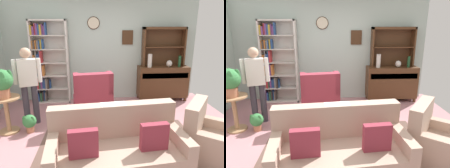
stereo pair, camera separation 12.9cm
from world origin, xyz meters
The scene contains 16 objects.
ground_plane centered at (0.00, 0.00, -0.01)m, with size 5.40×4.60×0.02m, color #B27A7F.
wall_back centered at (0.00, 2.13, 1.40)m, with size 5.00×0.09×2.80m.
area_rug centered at (0.20, -0.30, 0.00)m, with size 2.72×1.76×0.01m, color brown.
bookshelf centered at (-1.39, 1.94, 1.05)m, with size 0.90×0.30×2.10m.
sideboard centered at (1.59, 1.86, 0.51)m, with size 1.30×0.45×0.92m.
sideboard_hutch centered at (1.59, 1.97, 1.56)m, with size 1.10×0.26×1.00m.
vase_tall centered at (1.20, 1.78, 1.09)m, with size 0.11×0.11×0.34m, color beige.
vase_round centered at (1.72, 1.79, 1.01)m, with size 0.15×0.15×0.17m, color beige.
bottle_wine centered at (1.98, 1.77, 1.06)m, with size 0.07×0.07×0.28m, color #194223.
couch_floral centered at (0.07, -0.92, 0.31)m, with size 1.87×1.02×0.90m.
armchair_floral centered at (1.50, -0.75, 0.29)m, with size 1.08×1.07×0.88m.
wingback_chair centered at (-0.26, 0.82, 0.38)m, with size 0.89×0.90×1.05m.
plant_stand centered at (-1.86, 0.36, 0.43)m, with size 0.52×0.52×0.70m.
potted_plant_large centered at (-1.84, 0.32, 1.01)m, with size 0.38×0.38×0.53m.
potted_plant_small centered at (-1.46, 0.32, 0.20)m, with size 0.25×0.25×0.35m.
person_reading centered at (-1.51, 0.69, 0.91)m, with size 0.52×0.30×1.56m.
Camera 1 is at (-0.19, -3.32, 1.98)m, focal length 32.97 mm.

